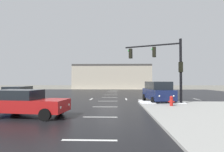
# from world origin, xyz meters

# --- Properties ---
(ground_plane) EXTENTS (120.00, 120.00, 0.00)m
(ground_plane) POSITION_xyz_m (0.00, 0.00, 0.00)
(ground_plane) COLOR slate
(road_asphalt) EXTENTS (44.00, 44.00, 0.02)m
(road_asphalt) POSITION_xyz_m (0.00, 0.00, 0.01)
(road_asphalt) COLOR black
(road_asphalt) RESTS_ON ground_plane
(snow_strip_curbside) EXTENTS (4.00, 1.60, 0.06)m
(snow_strip_curbside) POSITION_xyz_m (5.00, -4.00, 0.17)
(snow_strip_curbside) COLOR white
(snow_strip_curbside) RESTS_ON sidewalk_corner
(lane_markings) EXTENTS (36.15, 36.15, 0.01)m
(lane_markings) POSITION_xyz_m (1.20, -1.38, 0.02)
(lane_markings) COLOR silver
(lane_markings) RESTS_ON road_asphalt
(traffic_signal_mast) EXTENTS (4.92, 2.23, 5.71)m
(traffic_signal_mast) POSITION_xyz_m (5.24, -4.04, 3.98)
(traffic_signal_mast) COLOR black
(traffic_signal_mast) RESTS_ON sidewalk_corner
(fire_hydrant) EXTENTS (0.48, 0.26, 0.79)m
(fire_hydrant) POSITION_xyz_m (5.29, -6.09, 0.54)
(fire_hydrant) COLOR red
(fire_hydrant) RESTS_ON sidewalk_corner
(strip_building_background) EXTENTS (20.09, 8.00, 6.29)m
(strip_building_background) POSITION_xyz_m (-0.44, 27.55, 3.15)
(strip_building_background) COLOR #BCB29E
(strip_building_background) RESTS_ON ground_plane
(sedan_blue) EXTENTS (2.07, 4.56, 1.58)m
(sedan_blue) POSITION_xyz_m (-8.38, -3.39, 0.85)
(sedan_blue) COLOR navy
(sedan_blue) RESTS_ON road_asphalt
(sedan_red) EXTENTS (4.68, 2.44, 1.58)m
(sedan_red) POSITION_xyz_m (-4.42, -9.97, 0.85)
(sedan_red) COLOR #B21919
(sedan_red) RESTS_ON road_asphalt
(suv_navy) EXTENTS (2.50, 4.96, 2.03)m
(suv_navy) POSITION_xyz_m (5.01, -2.62, 1.09)
(suv_navy) COLOR #141E47
(suv_navy) RESTS_ON road_asphalt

